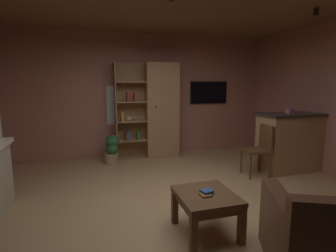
{
  "coord_description": "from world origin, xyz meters",
  "views": [
    {
      "loc": [
        -1.0,
        -3.03,
        1.62
      ],
      "look_at": [
        0.0,
        0.4,
        1.05
      ],
      "focal_mm": 27.46,
      "sensor_mm": 36.0,
      "label": 1
    }
  ],
  "objects": [
    {
      "name": "kitchen_bar_counter",
      "position": [
        2.65,
        0.91,
        0.55
      ],
      "size": [
        1.38,
        0.62,
        1.1
      ],
      "color": "#A87F51",
      "rests_on": "ground"
    },
    {
      "name": "coffee_table",
      "position": [
        0.13,
        -0.62,
        0.37
      ],
      "size": [
        0.61,
        0.67,
        0.46
      ],
      "color": "brown",
      "rests_on": "ground"
    },
    {
      "name": "tissue_box",
      "position": [
        2.44,
        0.82,
        1.15
      ],
      "size": [
        0.12,
        0.12,
        0.11
      ],
      "primitive_type": "cube",
      "rotation": [
        0.0,
        0.0,
        -0.01
      ],
      "color": "#995972",
      "rests_on": "kitchen_bar_counter"
    },
    {
      "name": "table_book_0",
      "position": [
        0.1,
        -0.67,
        0.47
      ],
      "size": [
        0.12,
        0.12,
        0.02
      ],
      "primitive_type": "cube",
      "rotation": [
        0.0,
        0.0,
        0.08
      ],
      "color": "brown",
      "rests_on": "coffee_table"
    },
    {
      "name": "dining_chair",
      "position": [
        1.84,
        0.81,
        0.53
      ],
      "size": [
        0.46,
        0.46,
        0.92
      ],
      "color": "brown",
      "rests_on": "ground"
    },
    {
      "name": "track_light_spot_2",
      "position": [
        2.24,
        0.22,
        2.69
      ],
      "size": [
        0.07,
        0.07,
        0.09
      ],
      "primitive_type": "cylinder",
      "color": "black"
    },
    {
      "name": "window_pane_back",
      "position": [
        -0.36,
        2.8,
        1.18
      ],
      "size": [
        0.69,
        0.01,
        0.85
      ],
      "primitive_type": "cube",
      "color": "white"
    },
    {
      "name": "potted_floor_plant",
      "position": [
        -0.66,
        2.3,
        0.3
      ],
      "size": [
        0.32,
        0.32,
        0.59
      ],
      "color": "#9E896B",
      "rests_on": "ground"
    },
    {
      "name": "wall_mounted_tv",
      "position": [
        1.73,
        2.78,
        1.44
      ],
      "size": [
        0.95,
        0.06,
        0.53
      ],
      "color": "black"
    },
    {
      "name": "floor",
      "position": [
        0.0,
        0.0,
        -0.01
      ],
      "size": [
        6.21,
        5.62,
        0.02
      ],
      "primitive_type": "cube",
      "color": "tan",
      "rests_on": "ground"
    },
    {
      "name": "table_book_1",
      "position": [
        0.14,
        -0.63,
        0.49
      ],
      "size": [
        0.14,
        0.13,
        0.02
      ],
      "primitive_type": "cube",
      "rotation": [
        0.0,
        0.0,
        0.21
      ],
      "color": "#2D4C8C",
      "rests_on": "coffee_table"
    },
    {
      "name": "bookshelf_cabinet",
      "position": [
        0.39,
        2.56,
        1.04
      ],
      "size": [
        1.4,
        0.41,
        2.1
      ],
      "color": "#A87F51",
      "rests_on": "ground"
    },
    {
      "name": "wall_back",
      "position": [
        0.0,
        2.84,
        1.38
      ],
      "size": [
        6.33,
        0.06,
        2.76
      ],
      "primitive_type": "cube",
      "color": "#AD7060",
      "rests_on": "ground"
    }
  ]
}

